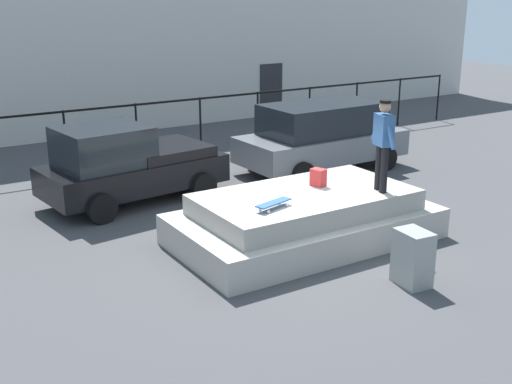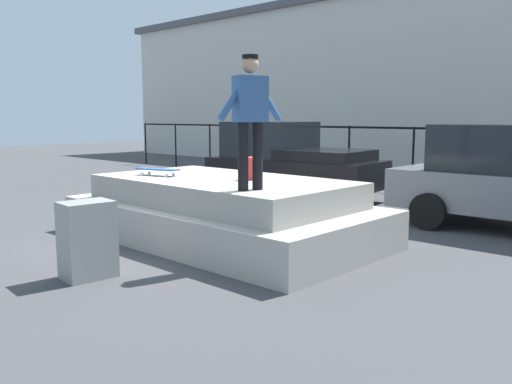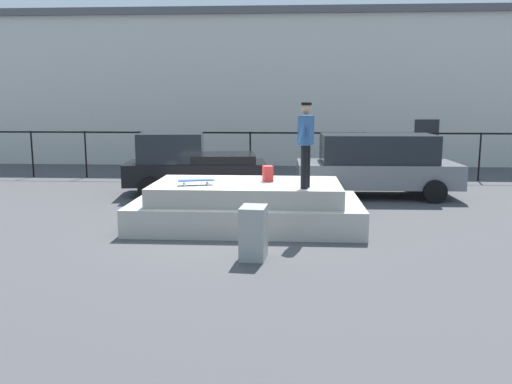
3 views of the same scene
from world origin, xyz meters
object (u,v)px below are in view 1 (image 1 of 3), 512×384
(utility_box, at_px, (413,258))
(skateboard, at_px, (274,203))
(car_black_pickup_near, at_px, (128,164))
(car_grey_hatchback_mid, at_px, (322,135))
(skateboarder, at_px, (383,139))
(backpack, at_px, (318,177))

(utility_box, bearing_deg, skateboard, 128.73)
(car_black_pickup_near, height_order, utility_box, car_black_pickup_near)
(car_grey_hatchback_mid, height_order, utility_box, car_grey_hatchback_mid)
(skateboarder, relative_size, skateboard, 2.21)
(skateboarder, bearing_deg, skateboard, 174.72)
(backpack, distance_m, car_grey_hatchback_mid, 4.83)
(backpack, distance_m, car_black_pickup_near, 4.59)
(utility_box, bearing_deg, car_grey_hatchback_mid, 69.43)
(skateboard, distance_m, car_grey_hatchback_mid, 6.35)
(car_grey_hatchback_mid, bearing_deg, backpack, -128.71)
(car_black_pickup_near, relative_size, car_grey_hatchback_mid, 0.93)
(skateboarder, bearing_deg, car_grey_hatchback_mid, 64.70)
(backpack, bearing_deg, utility_box, 163.13)
(skateboarder, height_order, car_grey_hatchback_mid, skateboarder)
(backpack, xyz_separation_m, car_grey_hatchback_mid, (3.02, 3.77, -0.20))
(skateboard, bearing_deg, car_grey_hatchback_mid, 44.50)
(backpack, height_order, car_grey_hatchback_mid, car_grey_hatchback_mid)
(backpack, relative_size, car_black_pickup_near, 0.08)
(car_grey_hatchback_mid, bearing_deg, skateboard, -135.50)
(skateboarder, distance_m, car_grey_hatchback_mid, 5.27)
(skateboard, relative_size, car_grey_hatchback_mid, 0.17)
(skateboarder, relative_size, car_black_pickup_near, 0.41)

